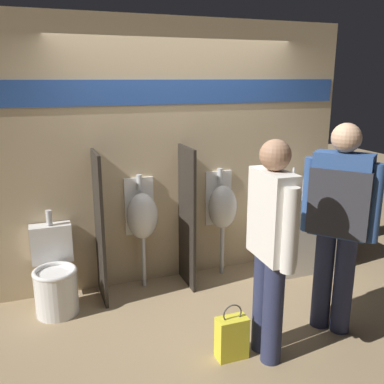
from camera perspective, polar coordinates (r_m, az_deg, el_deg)
ground_plane at (r=4.39m, az=0.80°, el=-13.91°), size 16.00×16.00×0.00m
display_wall at (r=4.47m, az=-1.93°, el=5.19°), size 3.74×0.07×2.70m
sink_counter at (r=5.07m, az=14.60°, el=-4.84°), size 0.82×0.54×0.88m
sink_basin at (r=4.95m, az=14.14°, el=0.70°), size 0.37×0.37×0.25m
cell_phone at (r=4.72m, az=13.24°, el=-0.53°), size 0.07×0.14×0.01m
divider_near_counter at (r=4.19m, az=-12.23°, el=-4.70°), size 0.03×0.46×1.47m
divider_mid at (r=4.39m, az=-0.67°, el=-3.44°), size 0.03×0.46×1.47m
urinal_near_counter at (r=4.35m, az=-6.67°, el=-3.17°), size 0.32×0.26×1.18m
urinal_far at (r=4.63m, az=4.06°, el=-1.99°), size 0.32×0.26×1.18m
toilet at (r=4.25m, az=-17.80°, el=-10.89°), size 0.40×0.56×0.92m
person_in_vest at (r=3.70m, az=19.03°, el=-2.91°), size 0.47×0.51×1.79m
person_with_lanyard at (r=3.23m, az=10.47°, el=-6.66°), size 0.22×0.60×1.71m
shopping_bag at (r=3.51m, az=5.33°, el=-18.72°), size 0.24×0.13×0.46m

